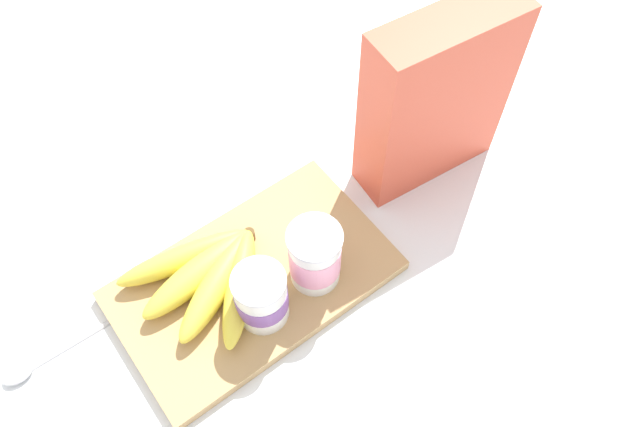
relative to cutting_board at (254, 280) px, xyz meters
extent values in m
plane|color=white|center=(0.00, 0.00, -0.01)|extent=(2.40, 2.40, 0.00)
cube|color=tan|center=(0.00, 0.00, 0.00)|extent=(0.34, 0.21, 0.02)
cube|color=#D85138|center=(-0.30, -0.02, 0.12)|extent=(0.20, 0.09, 0.26)
cylinder|color=white|center=(-0.07, 0.04, 0.05)|extent=(0.06, 0.06, 0.09)
cylinder|color=pink|center=(-0.07, 0.04, 0.05)|extent=(0.06, 0.06, 0.05)
cylinder|color=silver|center=(-0.07, 0.04, 0.10)|extent=(0.07, 0.07, 0.00)
cylinder|color=white|center=(0.01, 0.05, 0.05)|extent=(0.06, 0.06, 0.08)
cylinder|color=#7A4C99|center=(0.01, 0.05, 0.05)|extent=(0.06, 0.06, 0.03)
cylinder|color=silver|center=(0.01, 0.05, 0.09)|extent=(0.06, 0.06, 0.00)
ellipsoid|color=yellow|center=(0.06, -0.07, 0.03)|extent=(0.18, 0.07, 0.04)
ellipsoid|color=yellow|center=(0.05, -0.04, 0.03)|extent=(0.17, 0.06, 0.04)
ellipsoid|color=yellow|center=(0.04, -0.01, 0.03)|extent=(0.16, 0.11, 0.04)
ellipsoid|color=yellow|center=(0.02, 0.01, 0.03)|extent=(0.13, 0.14, 0.04)
cylinder|color=brown|center=(-0.03, -0.05, 0.02)|extent=(0.01, 0.01, 0.02)
cylinder|color=silver|center=(0.23, -0.06, 0.00)|extent=(0.11, 0.01, 0.01)
ellipsoid|color=silver|center=(0.29, -0.07, 0.00)|extent=(0.04, 0.02, 0.01)
camera|label=1|loc=(0.14, 0.33, 0.71)|focal=34.75mm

